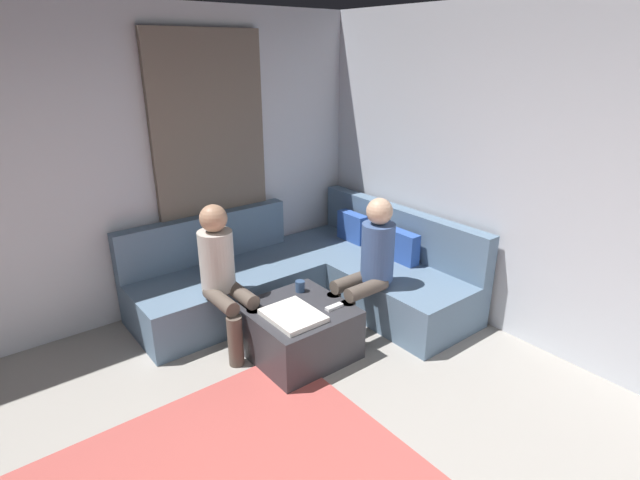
% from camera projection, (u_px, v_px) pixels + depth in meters
% --- Properties ---
extents(wall_back, '(6.00, 0.12, 2.70)m').
position_uv_depth(wall_back, '(610.00, 198.00, 3.45)').
color(wall_back, silver).
rests_on(wall_back, ground_plane).
extents(wall_left, '(0.12, 6.00, 2.70)m').
position_uv_depth(wall_left, '(57.00, 181.00, 3.90)').
color(wall_left, silver).
rests_on(wall_left, ground_plane).
extents(curtain_panel, '(0.06, 1.10, 2.50)m').
position_uv_depth(curtain_panel, '(213.00, 172.00, 4.62)').
color(curtain_panel, '#726659').
rests_on(curtain_panel, ground_plane).
extents(sectional_couch, '(2.10, 2.55, 0.87)m').
position_uv_depth(sectional_couch, '(311.00, 276.00, 4.75)').
color(sectional_couch, slate).
rests_on(sectional_couch, ground_plane).
extents(ottoman, '(0.76, 0.76, 0.42)m').
position_uv_depth(ottoman, '(299.00, 331.00, 3.95)').
color(ottoman, '#333338').
rests_on(ottoman, ground_plane).
extents(folded_blanket, '(0.44, 0.36, 0.04)m').
position_uv_depth(folded_blanket, '(293.00, 315.00, 3.73)').
color(folded_blanket, white).
rests_on(folded_blanket, ottoman).
extents(coffee_mug, '(0.08, 0.08, 0.10)m').
position_uv_depth(coffee_mug, '(300.00, 286.00, 4.12)').
color(coffee_mug, '#334C72').
rests_on(coffee_mug, ottoman).
extents(game_remote, '(0.05, 0.15, 0.02)m').
position_uv_depth(game_remote, '(334.00, 307.00, 3.87)').
color(game_remote, white).
rests_on(game_remote, ottoman).
extents(person_on_couch_back, '(0.30, 0.60, 1.20)m').
position_uv_depth(person_on_couch_back, '(369.00, 263.00, 4.11)').
color(person_on_couch_back, brown).
rests_on(person_on_couch_back, ground_plane).
extents(person_on_couch_side, '(0.60, 0.30, 1.20)m').
position_uv_depth(person_on_couch_side, '(223.00, 273.00, 3.93)').
color(person_on_couch_side, brown).
rests_on(person_on_couch_side, ground_plane).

